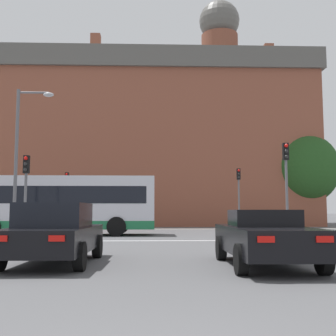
% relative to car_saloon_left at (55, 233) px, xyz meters
% --- Properties ---
extents(stop_line_strip, '(9.59, 0.30, 0.01)m').
position_rel_car_saloon_left_xyz_m(stop_line_strip, '(2.61, 7.99, -0.75)').
color(stop_line_strip, silver).
rests_on(stop_line_strip, ground_plane).
extents(far_pavement, '(70.66, 2.50, 0.01)m').
position_rel_car_saloon_left_xyz_m(far_pavement, '(2.61, 20.49, -0.75)').
color(far_pavement, gray).
rests_on(far_pavement, ground_plane).
extents(brick_civic_building, '(35.17, 14.96, 22.97)m').
position_rel_car_saloon_left_xyz_m(brick_civic_building, '(-0.35, 30.99, 7.14)').
color(brick_civic_building, brown).
rests_on(brick_civic_building, ground_plane).
extents(car_saloon_left, '(2.00, 4.30, 1.50)m').
position_rel_car_saloon_left_xyz_m(car_saloon_left, '(0.00, 0.00, 0.00)').
color(car_saloon_left, black).
rests_on(car_saloon_left, ground_plane).
extents(car_roadster_right, '(1.94, 4.40, 1.33)m').
position_rel_car_saloon_left_xyz_m(car_roadster_right, '(5.10, -0.65, -0.08)').
color(car_roadster_right, black).
rests_on(car_roadster_right, ground_plane).
extents(bus_crossing_lead, '(10.28, 2.77, 3.14)m').
position_rel_car_saloon_left_xyz_m(bus_crossing_lead, '(-2.66, 12.57, 0.93)').
color(bus_crossing_lead, silver).
rests_on(bus_crossing_lead, ground_plane).
extents(traffic_light_near_right, '(0.26, 0.31, 4.44)m').
position_rel_car_saloon_left_xyz_m(traffic_light_near_right, '(8.55, 8.47, 2.22)').
color(traffic_light_near_right, slate).
rests_on(traffic_light_near_right, ground_plane).
extents(traffic_light_far_left, '(0.26, 0.31, 4.08)m').
position_rel_car_saloon_left_xyz_m(traffic_light_far_left, '(-3.86, 19.91, 2.00)').
color(traffic_light_far_left, slate).
rests_on(traffic_light_far_left, ground_plane).
extents(traffic_light_far_right, '(0.26, 0.31, 4.36)m').
position_rel_car_saloon_left_xyz_m(traffic_light_far_right, '(8.57, 19.52, 2.17)').
color(traffic_light_far_right, slate).
rests_on(traffic_light_far_right, ground_plane).
extents(traffic_light_near_left, '(0.26, 0.31, 3.76)m').
position_rel_car_saloon_left_xyz_m(traffic_light_near_left, '(-3.21, 8.10, 1.80)').
color(traffic_light_near_left, slate).
rests_on(traffic_light_near_left, ground_plane).
extents(street_lamp_junction, '(1.78, 0.36, 7.15)m').
position_rel_car_saloon_left_xyz_m(street_lamp_junction, '(-3.82, 9.43, 3.58)').
color(street_lamp_junction, slate).
rests_on(street_lamp_junction, ground_plane).
extents(pedestrian_waiting, '(0.43, 0.28, 1.65)m').
position_rel_car_saloon_left_xyz_m(pedestrian_waiting, '(0.26, 20.13, 0.21)').
color(pedestrian_waiting, '#333851').
rests_on(pedestrian_waiting, ground_plane).
extents(pedestrian_walking_east, '(0.39, 0.46, 1.61)m').
position_rel_car_saloon_left_xyz_m(pedestrian_walking_east, '(-6.00, 19.99, 0.18)').
color(pedestrian_walking_east, '#333851').
rests_on(pedestrian_walking_east, ground_plane).
extents(tree_by_building, '(5.86, 5.86, 8.03)m').
position_rel_car_saloon_left_xyz_m(tree_by_building, '(15.52, 25.32, 4.20)').
color(tree_by_building, '#4C3823').
rests_on(tree_by_building, ground_plane).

